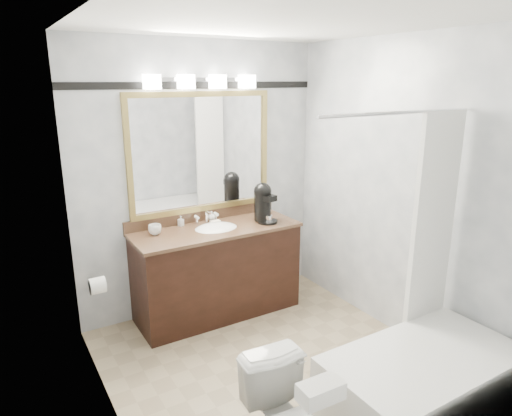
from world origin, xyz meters
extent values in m
cube|color=#9A8768|center=(0.00, 0.00, -0.01)|extent=(2.40, 2.60, 0.01)
cube|color=white|center=(0.00, 0.00, 2.50)|extent=(2.40, 2.60, 0.01)
cube|color=silver|center=(0.00, 1.30, 1.25)|extent=(2.40, 0.01, 2.50)
cube|color=silver|center=(0.00, -1.30, 1.25)|extent=(2.40, 0.01, 2.50)
cube|color=silver|center=(-1.20, 0.00, 1.25)|extent=(0.01, 2.60, 2.50)
cube|color=silver|center=(1.20, 0.00, 1.25)|extent=(0.01, 2.60, 2.50)
cube|color=black|center=(0.00, 1.01, 0.41)|extent=(1.50, 0.55, 0.82)
cube|color=brown|center=(0.00, 1.01, 0.83)|extent=(1.53, 0.58, 0.03)
cube|color=brown|center=(0.00, 1.29, 0.90)|extent=(1.53, 0.03, 0.10)
ellipsoid|color=white|center=(0.00, 1.01, 0.82)|extent=(0.44, 0.34, 0.14)
cube|color=#A88F4B|center=(0.00, 1.28, 2.02)|extent=(1.40, 0.04, 0.05)
cube|color=#A88F4B|center=(0.00, 1.28, 0.97)|extent=(1.40, 0.04, 0.05)
cube|color=#A88F4B|center=(-0.68, 1.28, 1.50)|extent=(0.05, 0.04, 1.00)
cube|color=#A88F4B|center=(0.68, 1.28, 1.50)|extent=(0.05, 0.04, 1.00)
cube|color=white|center=(0.00, 1.29, 1.50)|extent=(1.30, 0.01, 1.00)
cube|color=silver|center=(0.00, 1.27, 2.15)|extent=(0.90, 0.05, 0.03)
cube|color=white|center=(-0.45, 1.22, 2.13)|extent=(0.12, 0.12, 0.12)
cube|color=white|center=(-0.15, 1.22, 2.13)|extent=(0.12, 0.12, 0.12)
cube|color=white|center=(0.15, 1.22, 2.13)|extent=(0.12, 0.12, 0.12)
cube|color=white|center=(0.45, 1.22, 2.13)|extent=(0.12, 0.12, 0.12)
cube|color=black|center=(0.00, 1.29, 2.10)|extent=(2.40, 0.01, 0.06)
cube|color=white|center=(0.53, -0.92, 0.23)|extent=(1.30, 0.72, 0.45)
cylinder|color=silver|center=(0.53, -0.54, 1.95)|extent=(1.30, 0.02, 0.02)
cube|color=white|center=(0.95, -0.55, 1.18)|extent=(0.40, 0.04, 1.55)
cylinder|color=white|center=(-1.14, 0.66, 0.70)|extent=(0.11, 0.12, 0.12)
cube|color=white|center=(-0.50, -1.12, 0.72)|extent=(0.22, 0.13, 0.09)
cylinder|color=black|center=(0.48, 0.91, 0.86)|extent=(0.19, 0.19, 0.02)
cylinder|color=black|center=(0.47, 0.97, 1.00)|extent=(0.16, 0.16, 0.28)
sphere|color=black|center=(0.47, 0.97, 1.14)|extent=(0.17, 0.17, 0.17)
cube|color=black|center=(0.49, 0.89, 1.09)|extent=(0.13, 0.13, 0.05)
cylinder|color=silver|center=(0.49, 0.89, 0.89)|extent=(0.06, 0.06, 0.06)
imported|color=white|center=(-0.53, 1.13, 0.89)|extent=(0.13, 0.13, 0.09)
imported|color=white|center=(-0.51, 1.20, 0.88)|extent=(0.08, 0.08, 0.07)
imported|color=white|center=(-0.25, 1.23, 0.90)|extent=(0.05, 0.05, 0.10)
imported|color=white|center=(0.06, 1.23, 0.90)|extent=(0.08, 0.08, 0.09)
cube|color=beige|center=(0.05, 1.13, 0.86)|extent=(0.09, 0.06, 0.03)
camera|label=1|loc=(-1.72, -2.54, 2.15)|focal=32.00mm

